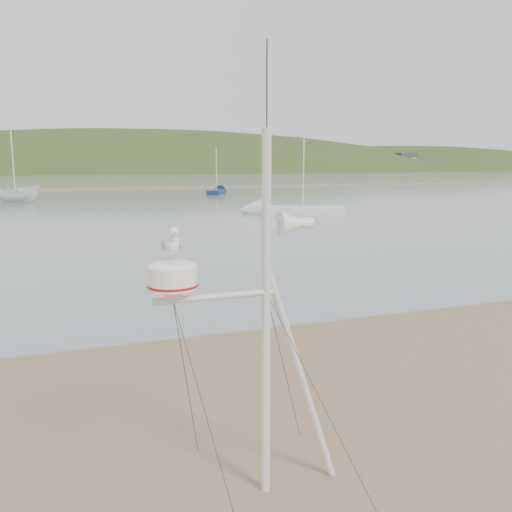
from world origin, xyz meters
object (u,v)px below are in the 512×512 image
object	(u,v)px
mast_rig	(262,395)
boat_white	(14,178)
sailboat_blue_far	(219,191)
sailboat_white_near	(274,210)

from	to	relation	value
mast_rig	boat_white	xyz separation A→B (m)	(-4.84, 46.86, 1.06)
sailboat_blue_far	mast_rig	bearing A→B (deg)	-106.35
mast_rig	boat_white	distance (m)	47.12
sailboat_white_near	boat_white	bearing A→B (deg)	134.72
boat_white	mast_rig	bearing A→B (deg)	-167.05
sailboat_white_near	mast_rig	bearing A→B (deg)	-112.76
mast_rig	boat_white	world-z (taller)	mast_rig
sailboat_blue_far	sailboat_white_near	world-z (taller)	sailboat_white_near
sailboat_blue_far	boat_white	bearing A→B (deg)	-158.05
boat_white	sailboat_white_near	xyz separation A→B (m)	(17.21, -17.38, -1.87)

